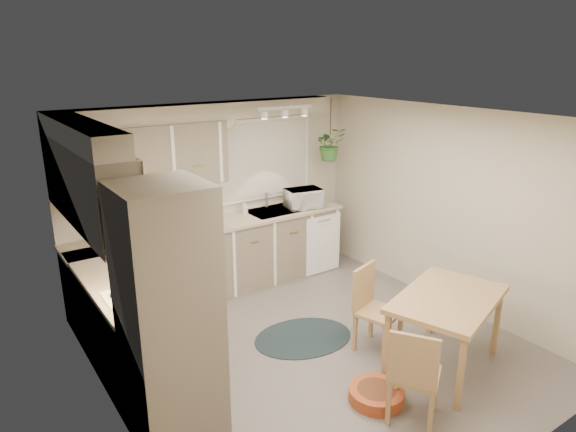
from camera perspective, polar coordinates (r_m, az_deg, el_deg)
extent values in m
plane|color=slate|center=(5.57, 2.83, -14.49)|extent=(4.20, 4.20, 0.00)
plane|color=white|center=(4.76, 3.27, 10.82)|extent=(4.20, 4.20, 0.00)
cube|color=beige|center=(6.74, -7.90, 2.31)|extent=(4.00, 0.04, 2.40)
cube|color=beige|center=(3.76, 23.35, -11.88)|extent=(4.00, 0.04, 2.40)
cube|color=beige|center=(4.22, -19.28, -8.10)|extent=(0.04, 4.20, 2.40)
cube|color=beige|center=(6.40, 17.39, 0.83)|extent=(0.04, 4.20, 2.40)
cube|color=gray|center=(5.38, -17.99, -11.15)|extent=(0.60, 1.85, 0.90)
cube|color=gray|center=(6.64, -7.99, -4.77)|extent=(3.60, 0.60, 0.90)
cube|color=tan|center=(5.18, -18.37, -6.55)|extent=(0.64, 1.89, 0.04)
cube|color=tan|center=(6.47, -8.12, -0.95)|extent=(3.64, 0.64, 0.04)
cube|color=gray|center=(4.05, -13.08, -11.04)|extent=(0.65, 0.65, 2.10)
cube|color=white|center=(4.16, -8.94, -9.98)|extent=(0.02, 0.56, 0.58)
cube|color=gray|center=(4.98, -21.27, 3.22)|extent=(0.35, 2.00, 0.75)
cube|color=gray|center=(6.07, -15.86, 6.17)|extent=(2.00, 0.35, 0.75)
cube|color=beige|center=(4.89, -22.17, 8.57)|extent=(0.30, 2.00, 0.20)
cube|color=beige|center=(6.32, -9.34, 11.39)|extent=(3.60, 0.30, 0.20)
cube|color=white|center=(4.67, -16.20, -8.73)|extent=(0.52, 0.58, 0.02)
cube|color=white|center=(4.48, -16.93, -3.55)|extent=(0.40, 0.60, 0.14)
cube|color=silver|center=(6.96, -2.76, 6.32)|extent=(1.40, 0.02, 1.00)
cube|color=white|center=(6.97, -2.80, 6.33)|extent=(1.50, 0.02, 1.10)
cube|color=#96999D|center=(6.91, -1.49, 0.26)|extent=(0.70, 0.48, 0.10)
cube|color=white|center=(7.16, 3.93, -3.17)|extent=(0.58, 0.02, 0.83)
cube|color=white|center=(6.42, -0.34, 11.98)|extent=(0.80, 0.04, 0.04)
cylinder|color=gold|center=(6.60, -6.96, 10.69)|extent=(0.30, 0.03, 0.30)
cube|color=tan|center=(5.32, 16.99, -12.25)|extent=(1.41, 1.16, 0.76)
cube|color=tan|center=(4.56, 13.91, -16.43)|extent=(0.58, 0.58, 0.89)
cube|color=tan|center=(5.43, 10.06, -10.27)|extent=(0.52, 0.52, 0.89)
ellipsoid|color=black|center=(5.75, 1.70, -13.33)|extent=(1.23, 1.01, 0.01)
cylinder|color=#BB4A25|center=(4.91, 9.79, -18.96)|extent=(0.63, 0.63, 0.11)
imported|color=white|center=(7.00, 1.73, 2.20)|extent=(0.52, 0.34, 0.32)
imported|color=white|center=(6.82, -4.91, 0.65)|extent=(0.10, 0.18, 0.08)
imported|color=#356E2C|center=(7.12, 4.68, 7.58)|extent=(0.51, 0.54, 0.35)
cube|color=black|center=(6.07, -16.66, -0.85)|extent=(0.24, 0.27, 0.35)
cube|color=#96999D|center=(6.28, -12.32, -0.78)|extent=(0.31, 0.22, 0.17)
cube|color=tan|center=(6.37, -10.75, -0.26)|extent=(0.09, 0.09, 0.20)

